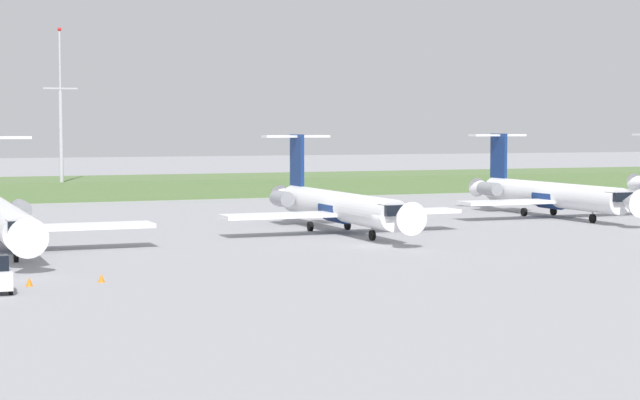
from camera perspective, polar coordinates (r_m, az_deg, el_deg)
ground_plane at (r=116.66m, az=-3.15°, el=-0.95°), size 500.00×500.00×0.00m
grass_berm at (r=156.61m, az=-8.03°, el=0.71°), size 320.00×20.00×2.62m
regional_jet_second at (r=88.86m, az=-16.25°, el=-0.94°), size 22.81×31.00×9.00m
regional_jet_third at (r=100.42m, az=0.87°, el=-0.26°), size 22.81×31.00×9.00m
regional_jet_fourth at (r=120.31m, az=11.91°, el=0.33°), size 22.81×31.00×9.00m
antenna_mast at (r=144.87m, az=-13.45°, el=3.60°), size 4.40×0.50×22.60m
safety_cone_mid_marker at (r=68.67m, az=-15.02°, el=-4.17°), size 0.44×0.44×0.55m
safety_cone_rear_marker at (r=69.39m, az=-11.41°, el=-4.03°), size 0.44×0.44×0.55m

